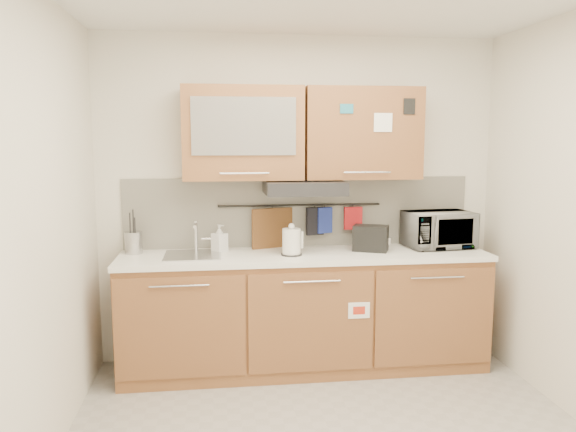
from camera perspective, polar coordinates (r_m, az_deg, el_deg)
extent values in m
plane|color=silver|center=(4.55, 1.14, 1.68)|extent=(3.20, 0.00, 3.20)
plane|color=silver|center=(3.16, -24.41, -1.80)|extent=(0.00, 3.00, 3.00)
cube|color=brown|center=(4.44, 1.69, -9.84)|extent=(2.80, 0.60, 0.88)
cube|color=black|center=(4.58, 1.67, -14.49)|extent=(2.80, 0.54, 0.10)
cube|color=#925B34|center=(4.09, -10.86, -11.10)|extent=(0.91, 0.02, 0.74)
cylinder|color=silver|center=(3.98, -11.00, -6.99)|extent=(0.41, 0.01, 0.01)
cube|color=#925B34|center=(4.14, 2.38, -10.75)|extent=(0.91, 0.02, 0.74)
cylinder|color=silver|center=(4.03, 2.46, -6.68)|extent=(0.41, 0.01, 0.01)
cube|color=#925B34|center=(4.39, 14.67, -9.91)|extent=(0.91, 0.02, 0.74)
cylinder|color=silver|center=(4.28, 14.94, -6.06)|extent=(0.41, 0.01, 0.01)
cube|color=white|center=(4.31, 1.74, -4.05)|extent=(2.82, 0.62, 0.04)
cube|color=silver|center=(4.55, 1.16, 0.42)|extent=(2.80, 0.02, 0.56)
cube|color=brown|center=(4.31, -4.62, 8.37)|extent=(0.90, 0.35, 0.70)
cube|color=silver|center=(4.12, -4.50, 9.08)|extent=(0.76, 0.02, 0.42)
cube|color=#925B34|center=(4.45, 7.43, 8.31)|extent=(0.90, 0.35, 0.70)
cube|color=white|center=(4.31, 9.64, 9.35)|extent=(0.14, 0.00, 0.14)
cube|color=black|center=(4.30, 1.64, 2.92)|extent=(0.60, 0.46, 0.10)
cube|color=silver|center=(4.27, -9.64, -4.07)|extent=(0.42, 0.40, 0.03)
cylinder|color=silver|center=(4.41, -9.34, -2.05)|extent=(0.03, 0.03, 0.24)
cylinder|color=silver|center=(4.31, -9.41, -0.92)|extent=(0.02, 0.18, 0.02)
cylinder|color=black|center=(4.51, 1.24, 1.11)|extent=(1.30, 0.02, 0.02)
cylinder|color=#AFAFB3|center=(4.44, -15.42, -2.63)|extent=(0.18, 0.18, 0.17)
cylinder|color=black|center=(4.44, -15.72, -1.68)|extent=(0.01, 0.01, 0.31)
cylinder|color=black|center=(4.41, -15.26, -1.95)|extent=(0.01, 0.01, 0.28)
cylinder|color=black|center=(4.45, -15.42, -1.51)|extent=(0.01, 0.01, 0.34)
cylinder|color=black|center=(4.41, -15.69, -2.18)|extent=(0.01, 0.01, 0.25)
cylinder|color=silver|center=(4.22, 0.35, -2.65)|extent=(0.18, 0.18, 0.20)
sphere|color=silver|center=(4.20, 0.35, -1.05)|extent=(0.05, 0.05, 0.05)
cube|color=silver|center=(4.26, 1.37, -2.42)|extent=(0.03, 0.03, 0.13)
cylinder|color=black|center=(4.23, 0.35, -3.90)|extent=(0.16, 0.16, 0.01)
cube|color=black|center=(4.42, 8.40, -2.25)|extent=(0.31, 0.25, 0.20)
cube|color=black|center=(4.41, 7.81, -1.04)|extent=(0.11, 0.14, 0.01)
cube|color=black|center=(4.40, 9.03, -1.09)|extent=(0.11, 0.14, 0.01)
imported|color=#999999|center=(4.67, 15.04, -1.34)|extent=(0.56, 0.41, 0.29)
imported|color=#999999|center=(4.37, -6.97, -2.25)|extent=(0.14, 0.14, 0.21)
cube|color=brown|center=(4.50, -1.59, -1.93)|extent=(0.34, 0.14, 0.43)
cube|color=navy|center=(4.54, 3.74, -0.43)|extent=(0.13, 0.07, 0.21)
cube|color=black|center=(4.53, 2.75, -0.54)|extent=(0.15, 0.07, 0.22)
cube|color=#AF171C|center=(4.59, 6.63, -0.22)|extent=(0.15, 0.03, 0.18)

